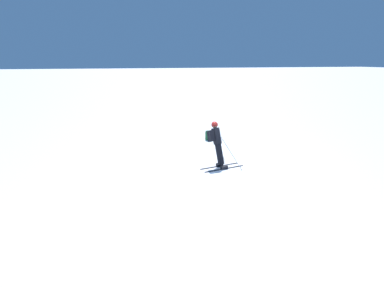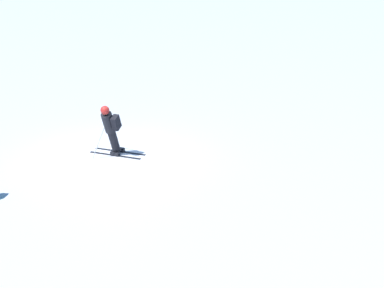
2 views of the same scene
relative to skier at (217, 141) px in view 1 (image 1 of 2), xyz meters
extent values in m
plane|color=white|center=(-0.07, -0.10, -1.01)|extent=(300.00, 300.00, 0.00)
cube|color=black|center=(-0.56, -0.13, -1.00)|extent=(0.42, 1.77, 0.01)
cube|color=black|center=(-0.21, -0.07, -1.00)|extent=(0.42, 1.77, 0.01)
cube|color=black|center=(-0.56, -0.13, -0.93)|extent=(0.19, 0.30, 0.12)
cube|color=black|center=(-0.21, -0.07, -0.93)|extent=(0.19, 0.30, 0.12)
cylinder|color=black|center=(-0.18, -0.06, -0.49)|extent=(0.59, 0.36, 0.87)
cylinder|color=black|center=(0.08, -0.01, 0.20)|extent=(0.61, 0.44, 0.73)
sphere|color=tan|center=(0.24, 0.02, 0.61)|extent=(0.35, 0.29, 0.31)
sphere|color=#AD231E|center=(0.26, 0.02, 0.64)|extent=(0.40, 0.33, 0.35)
cube|color=black|center=(0.05, 0.25, 0.23)|extent=(0.45, 0.26, 0.51)
cylinder|color=#B7B7BC|center=(-0.51, -0.43, -0.38)|extent=(0.81, 0.69, 1.27)
cylinder|color=#B7B7BC|center=(0.31, -0.27, -0.46)|extent=(0.08, 0.52, 1.10)
cube|color=#236633|center=(3.89, -0.93, -0.79)|extent=(0.36, 0.31, 0.44)
cube|color=#1A4C26|center=(3.89, -0.93, -0.54)|extent=(0.32, 0.28, 0.06)
camera|label=1|loc=(-11.06, 4.04, 3.19)|focal=28.00mm
camera|label=2|loc=(12.06, 10.12, 5.39)|focal=50.00mm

